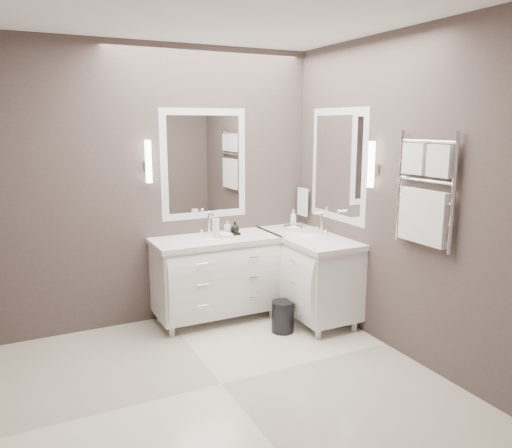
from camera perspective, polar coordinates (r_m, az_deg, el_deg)
name	(u,v)px	position (r m, az deg, el deg)	size (l,w,h in m)	color
floor	(221,384)	(4.01, -3.98, -17.83)	(3.20, 3.00, 0.01)	silver
ceiling	(216,7)	(3.58, -4.63, 23.53)	(3.20, 3.00, 0.01)	white
wall_back	(161,186)	(4.96, -10.84, 4.26)	(3.20, 0.01, 2.70)	#463A38
wall_front	(346,262)	(2.26, 10.26, -4.27)	(3.20, 0.01, 2.70)	#463A38
wall_right	(394,196)	(4.40, 15.50, 3.15)	(0.01, 3.00, 2.70)	#463A38
vanity_back	(216,273)	(5.02, -4.63, -5.59)	(1.24, 0.59, 0.97)	white
vanity_right	(307,270)	(5.12, 5.91, -5.26)	(0.59, 1.24, 0.97)	white
mirror_back	(204,164)	(5.06, -5.93, 6.82)	(0.90, 0.02, 1.10)	white
mirror_right	(338,165)	(4.99, 9.35, 6.66)	(0.02, 0.90, 1.10)	white
sconce_back	(148,162)	(4.83, -12.19, 6.91)	(0.06, 0.06, 0.40)	white
sconce_right	(371,165)	(4.49, 13.03, 6.54)	(0.06, 0.06, 0.40)	white
towel_bar_corner	(303,201)	(5.48, 5.35, 2.60)	(0.03, 0.22, 0.30)	white
towel_ladder	(424,197)	(4.07, 18.69, 2.91)	(0.06, 0.58, 0.90)	white
waste_bin	(283,317)	(4.83, 3.07, -10.51)	(0.21, 0.21, 0.30)	black
amenity_tray_back	(231,234)	(5.03, -2.87, -1.09)	(0.16, 0.12, 0.02)	black
amenity_tray_right	(293,227)	(5.37, 4.26, -0.32)	(0.12, 0.16, 0.02)	black
water_bottle	(216,229)	(4.86, -4.62, -0.53)	(0.07, 0.07, 0.20)	silver
soap_bottle_a	(227,227)	(5.02, -3.29, -0.29)	(0.05, 0.05, 0.12)	white
soap_bottle_b	(235,227)	(5.00, -2.43, -0.36)	(0.09, 0.09, 0.11)	black
soap_bottle_c	(293,218)	(5.35, 4.28, 0.72)	(0.07, 0.07, 0.17)	white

